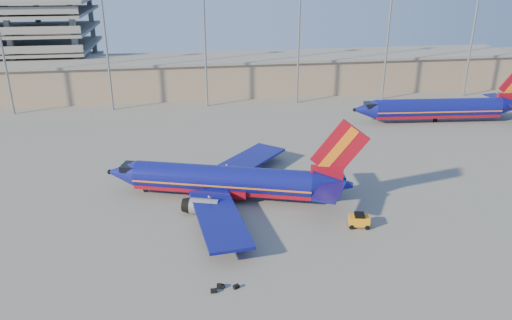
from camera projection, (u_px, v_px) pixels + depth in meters
name	position (u px, v px, depth m)	size (l,w,h in m)	color
ground	(264.00, 196.00, 67.40)	(220.00, 220.00, 0.00)	slate
terminal_building	(266.00, 73.00, 120.40)	(122.00, 16.00, 8.50)	gray
light_mast_row	(252.00, 23.00, 103.77)	(101.60, 1.60, 28.65)	gray
aircraft_main	(229.00, 181.00, 65.91)	(33.66, 31.86, 11.75)	navy
aircraft_second	(441.00, 108.00, 97.35)	(35.90, 13.94, 12.15)	navy
baggage_tug	(359.00, 220.00, 59.23)	(2.68, 1.93, 1.75)	orange
luggage_pile	(223.00, 288.00, 48.21)	(2.86, 1.06, 0.47)	black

